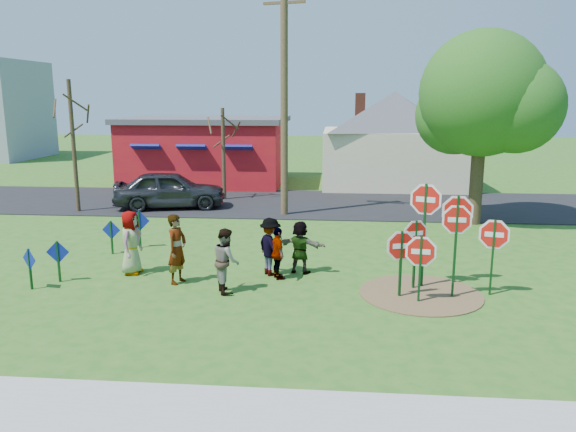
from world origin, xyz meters
name	(u,v)px	position (x,y,z in m)	size (l,w,h in m)	color
ground	(256,278)	(0.00, 0.00, 0.00)	(120.00, 120.00, 0.00)	#265B1A
sidewalk	(194,415)	(0.00, -7.20, 0.04)	(22.00, 1.80, 0.08)	#9E9E99
road	(290,203)	(0.00, 11.50, 0.02)	(120.00, 7.50, 0.04)	black
dirt_patch	(420,294)	(4.50, -1.00, 0.01)	(3.20, 3.20, 0.03)	brown
red_building	(208,150)	(-5.50, 17.99, 1.97)	(9.40, 7.69, 3.90)	#A6101E
cream_house	(393,135)	(5.50, 18.00, 2.92)	(9.40, 9.40, 6.50)	beige
stop_sign_a	(401,250)	(3.92, -1.23, 1.26)	(1.04, 0.30, 1.91)	#113E19
stop_sign_b	(425,209)	(4.61, -0.37, 2.17)	(1.08, 0.43, 3.00)	#113E19
stop_sign_c	(456,230)	(5.29, -1.13, 1.80)	(1.02, 0.09, 2.57)	#113E19
stop_sign_d	(457,218)	(5.55, 0.05, 1.86)	(1.16, 0.10, 2.63)	#113E19
stop_sign_e	(421,256)	(4.37, -1.57, 1.22)	(1.05, 0.13, 1.85)	#113E19
stop_sign_f	(494,239)	(6.31, -0.85, 1.50)	(1.03, 0.28, 2.16)	#113E19
stop_sign_g	(415,239)	(4.36, -0.56, 1.38)	(0.87, 0.40, 2.02)	#113E19
blue_diamond_a	(30,264)	(-5.90, -1.49, 0.70)	(0.52, 0.31, 1.14)	#113E19
blue_diamond_b	(58,257)	(-5.45, -0.82, 0.73)	(0.65, 0.07, 1.19)	#113E19
blue_diamond_c	(111,234)	(-5.09, 2.07, 0.69)	(0.63, 0.06, 1.13)	#113E19
blue_diamond_d	(139,225)	(-4.45, 2.94, 0.79)	(0.72, 0.07, 1.30)	#113E19
person_a	(131,242)	(-3.69, 0.10, 0.94)	(0.92, 0.60, 1.88)	#43428D
person_b	(177,249)	(-2.11, -0.61, 0.97)	(0.71, 0.47, 1.95)	#21785D
person_c	(226,260)	(-0.62, -1.20, 0.86)	(0.84, 0.65, 1.72)	brown
person_d	(270,247)	(0.38, 0.33, 0.85)	(1.09, 0.63, 1.69)	#343439
person_e	(278,253)	(0.63, -0.03, 0.75)	(0.88, 0.37, 1.50)	#51315C
person_f	(300,247)	(1.22, 0.58, 0.79)	(1.46, 0.46, 1.57)	#1D4B2E
suv	(170,189)	(-5.42, 9.79, 0.90)	(2.03, 5.04, 1.72)	#323337
utility_pole	(284,92)	(-0.01, 8.80, 5.30)	(2.43, 0.69, 10.08)	#4C3823
leafy_tree	(485,101)	(8.01, 7.77, 4.95)	(5.41, 4.93, 7.68)	#382819
bare_tree_west	(72,127)	(-9.35, 8.69, 3.78)	(1.80, 1.80, 5.84)	#382819
bare_tree_east	(223,141)	(-3.36, 12.25, 2.95)	(1.80, 1.80, 4.56)	#382819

